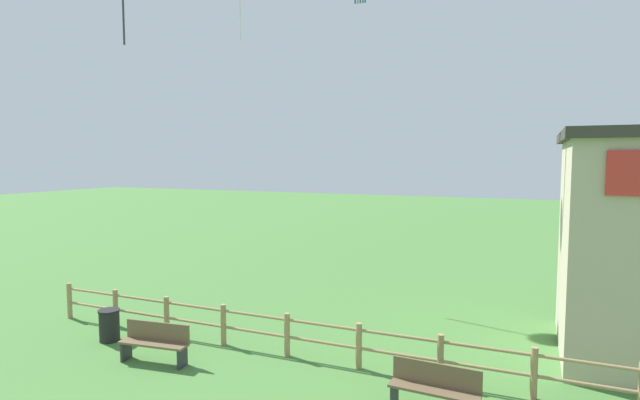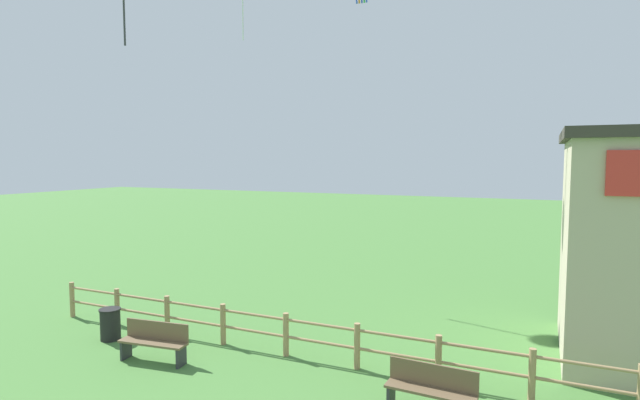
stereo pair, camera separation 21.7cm
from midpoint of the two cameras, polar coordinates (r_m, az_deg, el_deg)
The scene contains 4 objects.
wooden_fence at distance 12.44m, azimuth -4.30°, elevation -14.80°, with size 14.73×0.14×1.05m.
park_bench_near_fence at distance 12.72m, azimuth -18.81°, elevation -15.03°, with size 1.71×0.60×0.93m.
park_bench_by_building at distance 10.12m, azimuth 12.34°, elevation -20.19°, with size 1.69×0.49×0.93m.
trash_bin at distance 14.55m, azimuth -23.34°, elevation -13.00°, with size 0.55×0.55×0.83m.
Camera 1 is at (5.37, -3.19, 4.75)m, focal length 28.00 mm.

